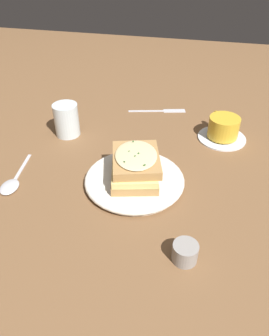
% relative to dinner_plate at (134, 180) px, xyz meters
% --- Properties ---
extents(ground_plane, '(2.40, 2.40, 0.00)m').
position_rel_dinner_plate_xyz_m(ground_plane, '(-0.01, 0.02, -0.01)').
color(ground_plane, brown).
extents(dinner_plate, '(0.23, 0.23, 0.02)m').
position_rel_dinner_plate_xyz_m(dinner_plate, '(0.00, 0.00, 0.00)').
color(dinner_plate, silver).
rests_on(dinner_plate, ground_plane).
extents(sandwich, '(0.16, 0.13, 0.06)m').
position_rel_dinner_plate_xyz_m(sandwich, '(0.00, -0.00, 0.04)').
color(sandwich, '#B2844C').
rests_on(sandwich, dinner_plate).
extents(teacup_with_saucer, '(0.14, 0.13, 0.07)m').
position_rel_dinner_plate_xyz_m(teacup_with_saucer, '(0.25, -0.19, 0.02)').
color(teacup_with_saucer, white).
rests_on(teacup_with_saucer, ground_plane).
extents(water_glass, '(0.07, 0.07, 0.09)m').
position_rel_dinner_plate_xyz_m(water_glass, '(0.17, 0.23, 0.04)').
color(water_glass, silver).
rests_on(water_glass, ground_plane).
extents(fork, '(0.06, 0.18, 0.00)m').
position_rel_dinner_plate_xyz_m(fork, '(0.37, -0.01, -0.01)').
color(fork, silver).
rests_on(fork, ground_plane).
extents(spoon, '(0.16, 0.05, 0.01)m').
position_rel_dinner_plate_xyz_m(spoon, '(-0.07, 0.28, -0.01)').
color(spoon, silver).
rests_on(spoon, ground_plane).
extents(condiment_pot, '(0.05, 0.05, 0.04)m').
position_rel_dinner_plate_xyz_m(condiment_pot, '(-0.19, -0.14, 0.01)').
color(condiment_pot, gray).
rests_on(condiment_pot, ground_plane).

